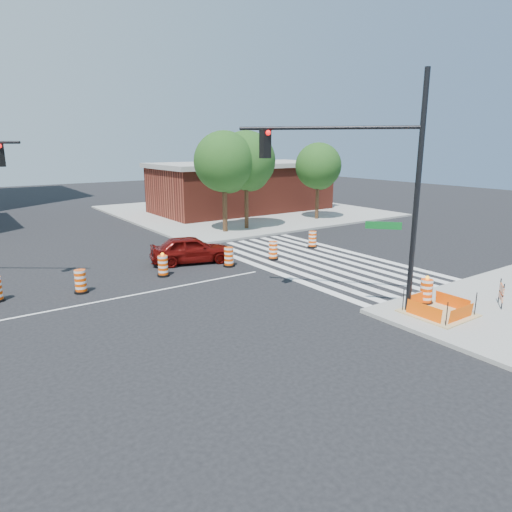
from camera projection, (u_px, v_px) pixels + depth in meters
The scene contains 18 objects.
ground at pixel (119, 298), 19.13m from camera, with size 120.00×120.00×0.00m, color black.
sidewalk_ne at pixel (242, 211), 43.44m from camera, with size 22.00×22.00×0.15m, color gray.
crosswalk_east at pixel (314, 261), 25.22m from camera, with size 6.75×13.50×0.01m.
lane_centerline at pixel (119, 298), 19.12m from camera, with size 14.00×0.12×0.01m, color silver.
excavation_pit at pixel (438, 312), 16.92m from camera, with size 2.20×2.20×0.90m.
brick_storefront at pixel (242, 187), 42.91m from camera, with size 16.50×8.50×4.60m.
red_coupe at pixel (191, 249), 24.62m from camera, with size 1.76×4.36×1.49m, color #560907.
signal_pole_se at pixel (366, 173), 16.35m from camera, with size 4.51×4.92×8.63m.
pit_drum at pixel (426, 292), 17.87m from camera, with size 0.58×0.58×1.15m.
barricade at pixel (501, 292), 17.61m from camera, with size 0.72×0.53×1.01m.
tree_north_c at pixel (225, 165), 31.81m from camera, with size 4.23×4.23×7.20m.
tree_north_d at pixel (247, 164), 33.04m from camera, with size 4.25×4.25×7.23m.
tree_north_e at pixel (318, 169), 37.53m from camera, with size 3.77×3.77×6.41m.
median_drum_3 at pixel (81, 282), 19.67m from camera, with size 0.60×0.60×1.02m.
median_drum_4 at pixel (163, 266), 22.16m from camera, with size 0.60×0.60×1.18m.
median_drum_5 at pixel (229, 258), 23.92m from camera, with size 0.60×0.60×1.02m.
median_drum_6 at pixel (273, 251), 25.36m from camera, with size 0.60×0.60×1.02m.
median_drum_7 at pixel (312, 240), 28.28m from camera, with size 0.60×0.60×1.02m.
Camera 1 is at (-5.68, -18.17, 6.29)m, focal length 32.00 mm.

